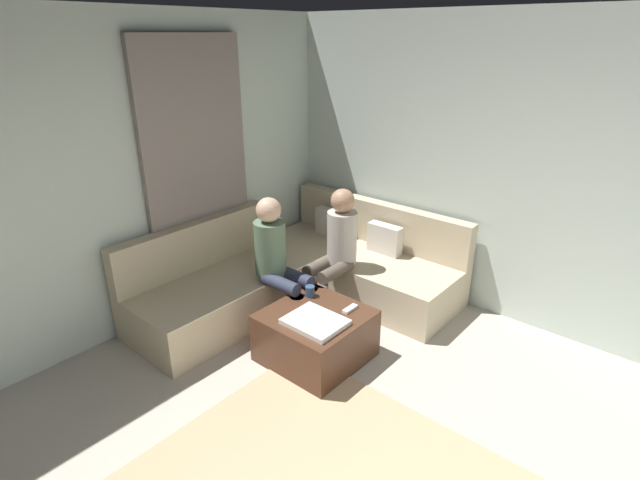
{
  "coord_description": "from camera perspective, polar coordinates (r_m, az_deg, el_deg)",
  "views": [
    {
      "loc": [
        0.9,
        -1.33,
        2.5
      ],
      "look_at": [
        -1.63,
        1.63,
        0.85
      ],
      "focal_mm": 27.58,
      "sensor_mm": 36.0,
      "label": 1
    }
  ],
  "objects": [
    {
      "name": "wall_back",
      "position": [
        4.51,
        27.72,
        5.54
      ],
      "size": [
        6.0,
        0.12,
        2.7
      ],
      "primitive_type": "cube",
      "color": "silver",
      "rests_on": "ground_plane"
    },
    {
      "name": "ottoman",
      "position": [
        4.1,
        -0.5,
        -11.01
      ],
      "size": [
        0.76,
        0.76,
        0.42
      ],
      "primitive_type": "cube",
      "color": "#4C2D1E",
      "rests_on": "ground_plane"
    },
    {
      "name": "wall_left",
      "position": [
        4.23,
        -29.18,
        4.2
      ],
      "size": [
        0.12,
        6.0,
        2.7
      ],
      "primitive_type": "cube",
      "color": "silver",
      "rests_on": "ground_plane"
    },
    {
      "name": "person_on_couch_back",
      "position": [
        4.56,
        1.79,
        -0.87
      ],
      "size": [
        0.3,
        0.6,
        1.2
      ],
      "rotation": [
        0.0,
        0.0,
        3.14
      ],
      "color": "brown",
      "rests_on": "ground_plane"
    },
    {
      "name": "person_on_couch_side",
      "position": [
        4.36,
        -4.87,
        -2.16
      ],
      "size": [
        0.6,
        0.3,
        1.2
      ],
      "rotation": [
        0.0,
        0.0,
        -1.57
      ],
      "color": "#2D3347",
      "rests_on": "ground_plane"
    },
    {
      "name": "game_remote",
      "position": [
        4.03,
        3.51,
        -7.97
      ],
      "size": [
        0.05,
        0.15,
        0.02
      ],
      "primitive_type": "cube",
      "color": "white",
      "rests_on": "ottoman"
    },
    {
      "name": "curtain_panel",
      "position": [
        4.74,
        -13.94,
        6.99
      ],
      "size": [
        0.06,
        1.1,
        2.5
      ],
      "primitive_type": "cube",
      "color": "gray",
      "rests_on": "ground_plane"
    },
    {
      "name": "sectional_couch",
      "position": [
        4.91,
        -2.12,
        -3.93
      ],
      "size": [
        2.1,
        2.55,
        0.87
      ],
      "color": "#C6B593",
      "rests_on": "ground_plane"
    },
    {
      "name": "folded_blanket",
      "position": [
        3.84,
        -0.56,
        -9.47
      ],
      "size": [
        0.44,
        0.36,
        0.04
      ],
      "primitive_type": "cube",
      "color": "white",
      "rests_on": "ottoman"
    },
    {
      "name": "coffee_mug",
      "position": [
        4.2,
        -1.17,
        -5.96
      ],
      "size": [
        0.08,
        0.08,
        0.1
      ],
      "primitive_type": "cylinder",
      "color": "#334C72",
      "rests_on": "ottoman"
    }
  ]
}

